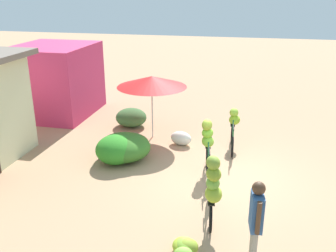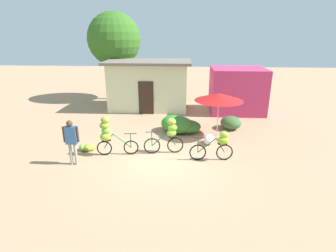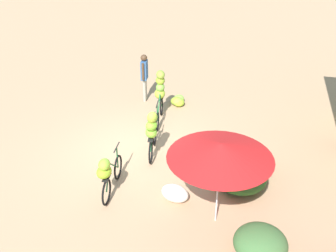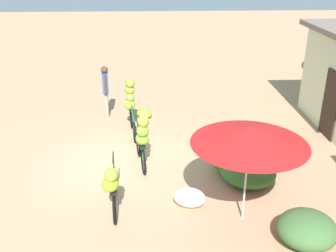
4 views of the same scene
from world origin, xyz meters
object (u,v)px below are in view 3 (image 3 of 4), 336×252
at_px(banana_pile_on_ground, 178,101).
at_px(bicycle_center_loaded, 108,173).
at_px(person_vendor, 144,73).
at_px(produce_sack, 175,193).
at_px(bicycle_leftmost, 160,92).
at_px(market_umbrella, 221,151).
at_px(bicycle_near_pile, 152,131).

bearing_deg(banana_pile_on_ground, bicycle_center_loaded, -6.23).
bearing_deg(person_vendor, produce_sack, 23.44).
height_order(bicycle_leftmost, bicycle_center_loaded, bicycle_leftmost).
bearing_deg(person_vendor, market_umbrella, 30.26).
bearing_deg(produce_sack, person_vendor, -156.56).
height_order(bicycle_near_pile, bicycle_center_loaded, bicycle_near_pile).
height_order(produce_sack, person_vendor, person_vendor).
bearing_deg(banana_pile_on_ground, bicycle_leftmost, -20.14).
bearing_deg(bicycle_near_pile, bicycle_leftmost, -170.92).
bearing_deg(bicycle_center_loaded, market_umbrella, 84.27).
height_order(banana_pile_on_ground, produce_sack, produce_sack).
height_order(bicycle_near_pile, banana_pile_on_ground, bicycle_near_pile).
height_order(market_umbrella, bicycle_near_pile, market_umbrella).
bearing_deg(bicycle_center_loaded, bicycle_near_pile, 163.10).
distance_m(bicycle_leftmost, produce_sack, 4.42).
xyz_separation_m(bicycle_center_loaded, produce_sack, (-0.20, 1.62, -0.48)).
xyz_separation_m(bicycle_center_loaded, banana_pile_on_ground, (-5.37, 0.59, -0.56)).
relative_size(produce_sack, person_vendor, 0.40).
height_order(bicycle_leftmost, bicycle_near_pile, bicycle_leftmost).
height_order(bicycle_center_loaded, person_vendor, person_vendor).
relative_size(market_umbrella, produce_sack, 3.25).
xyz_separation_m(market_umbrella, banana_pile_on_ground, (-5.64, -2.10, -1.77)).
bearing_deg(person_vendor, bicycle_near_pile, 19.37).
distance_m(produce_sack, person_vendor, 5.79).
xyz_separation_m(market_umbrella, bicycle_center_loaded, (-0.27, -2.69, -1.21)).
height_order(bicycle_center_loaded, banana_pile_on_ground, bicycle_center_loaded).
xyz_separation_m(bicycle_near_pile, person_vendor, (-3.53, -1.24, 0.23)).
bearing_deg(banana_pile_on_ground, bicycle_near_pile, -0.02).
bearing_deg(bicycle_near_pile, produce_sack, 31.02).
distance_m(bicycle_center_loaded, person_vendor, 5.51).
xyz_separation_m(bicycle_near_pile, banana_pile_on_ground, (-3.44, 0.00, -0.70)).
relative_size(bicycle_near_pile, person_vendor, 0.93).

